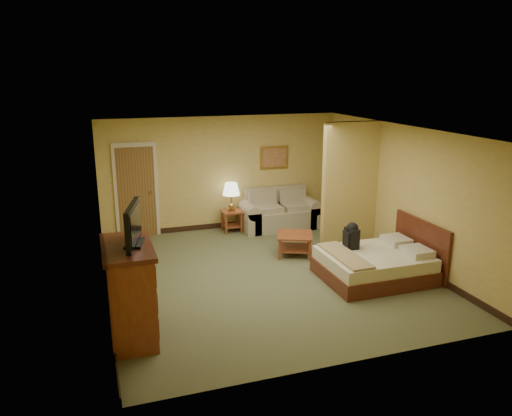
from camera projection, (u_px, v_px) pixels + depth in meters
name	position (u px, v px, depth m)	size (l,w,h in m)	color
floor	(266.00, 275.00, 9.03)	(6.00, 6.00, 0.00)	#575B3B
ceiling	(266.00, 131.00, 8.34)	(6.00, 6.00, 0.00)	white
back_wall	(222.00, 173.00, 11.43)	(5.50, 0.02, 2.60)	tan
left_wall	(102.00, 220.00, 7.85)	(0.02, 6.00, 2.60)	tan
right_wall	(401.00, 194.00, 9.53)	(0.02, 6.00, 2.60)	tan
partition	(350.00, 186.00, 10.19)	(1.20, 0.15, 2.60)	tan
door	(136.00, 191.00, 10.88)	(0.94, 0.16, 2.10)	beige
baseboard	(223.00, 225.00, 11.75)	(5.50, 0.02, 0.12)	black
loveseat	(280.00, 215.00, 11.69)	(1.83, 0.85, 0.93)	tan
side_table	(232.00, 218.00, 11.40)	(0.45, 0.45, 0.49)	maroon
table_lamp	(231.00, 190.00, 11.23)	(0.39, 0.39, 0.65)	#A6793D
coffee_table	(295.00, 240.00, 9.93)	(0.89, 0.89, 0.44)	maroon
wall_picture	(274.00, 158.00, 11.71)	(0.70, 0.04, 0.54)	#B78E3F
dresser	(130.00, 291.00, 6.77)	(0.66, 1.25, 1.34)	maroon
tv	(133.00, 226.00, 6.55)	(0.31, 0.89, 0.55)	black
bed	(377.00, 264.00, 8.82)	(1.89, 1.53, 0.99)	#4C1C11
backpack	(352.00, 235.00, 8.92)	(0.22, 0.28, 0.48)	black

